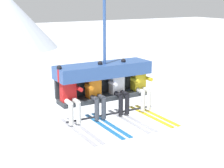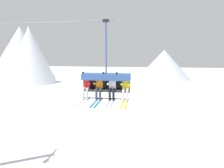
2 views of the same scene
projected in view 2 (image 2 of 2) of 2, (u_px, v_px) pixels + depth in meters
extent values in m
cone|color=silver|center=(22.00, 53.00, 55.27)|extent=(19.82, 19.82, 16.26)
cone|color=white|center=(31.00, 55.00, 45.89)|extent=(12.79, 12.79, 14.83)
cone|color=silver|center=(164.00, 64.00, 55.71)|extent=(16.39, 16.39, 9.11)
cylinder|color=slate|center=(91.00, 21.00, 7.99)|extent=(19.03, 0.05, 0.05)
cube|color=#33383D|center=(106.00, 90.00, 8.42)|extent=(2.28, 0.48, 0.10)
cube|color=#33383D|center=(107.00, 84.00, 8.65)|extent=(2.28, 0.08, 0.45)
cube|color=#335699|center=(106.00, 77.00, 8.37)|extent=(2.32, 0.68, 0.30)
cylinder|color=black|center=(105.00, 98.00, 8.16)|extent=(2.28, 0.04, 0.04)
cylinder|color=#335699|center=(106.00, 48.00, 8.09)|extent=(0.07, 0.07, 2.36)
cube|color=black|center=(106.00, 21.00, 7.89)|extent=(0.28, 0.12, 0.12)
cube|color=red|center=(87.00, 83.00, 8.49)|extent=(0.32, 0.22, 0.52)
sphere|color=silver|center=(87.00, 76.00, 8.43)|extent=(0.22, 0.22, 0.22)
ellipsoid|color=black|center=(86.00, 76.00, 8.33)|extent=(0.17, 0.04, 0.08)
cylinder|color=silver|center=(84.00, 88.00, 8.37)|extent=(0.11, 0.34, 0.11)
cylinder|color=silver|center=(88.00, 89.00, 8.35)|extent=(0.11, 0.34, 0.11)
cylinder|color=silver|center=(83.00, 94.00, 8.25)|extent=(0.11, 0.11, 0.48)
cylinder|color=silver|center=(87.00, 94.00, 8.22)|extent=(0.11, 0.11, 0.48)
cube|color=#B2B2BC|center=(81.00, 102.00, 8.00)|extent=(0.09, 1.70, 0.02)
cube|color=#B2B2BC|center=(85.00, 102.00, 7.98)|extent=(0.09, 1.70, 0.02)
cylinder|color=red|center=(83.00, 76.00, 8.46)|extent=(0.09, 0.09, 0.30)
sphere|color=black|center=(83.00, 73.00, 8.43)|extent=(0.11, 0.11, 0.11)
cylinder|color=red|center=(90.00, 83.00, 8.31)|extent=(0.09, 0.30, 0.09)
cube|color=orange|center=(100.00, 84.00, 8.39)|extent=(0.32, 0.22, 0.52)
sphere|color=#284C93|center=(100.00, 76.00, 8.34)|extent=(0.22, 0.22, 0.22)
ellipsoid|color=black|center=(99.00, 77.00, 8.24)|extent=(0.17, 0.04, 0.08)
cylinder|color=#3D424C|center=(97.00, 89.00, 8.28)|extent=(0.11, 0.34, 0.11)
cylinder|color=#3D424C|center=(101.00, 89.00, 8.25)|extent=(0.11, 0.34, 0.11)
cylinder|color=#3D424C|center=(96.00, 95.00, 8.15)|extent=(0.11, 0.11, 0.48)
cylinder|color=#3D424C|center=(100.00, 95.00, 8.13)|extent=(0.11, 0.11, 0.48)
cube|color=#1E6BB2|center=(95.00, 102.00, 7.91)|extent=(0.09, 1.70, 0.02)
cube|color=#1E6BB2|center=(99.00, 102.00, 7.88)|extent=(0.09, 1.70, 0.02)
cylinder|color=orange|center=(95.00, 83.00, 8.27)|extent=(0.09, 0.30, 0.09)
cylinder|color=orange|center=(103.00, 77.00, 8.31)|extent=(0.09, 0.09, 0.30)
sphere|color=black|center=(103.00, 73.00, 8.28)|extent=(0.11, 0.11, 0.11)
cube|color=silver|center=(113.00, 84.00, 8.30)|extent=(0.32, 0.22, 0.52)
sphere|color=silver|center=(113.00, 77.00, 8.24)|extent=(0.22, 0.22, 0.22)
ellipsoid|color=black|center=(112.00, 77.00, 8.14)|extent=(0.17, 0.04, 0.08)
cylinder|color=black|center=(110.00, 89.00, 8.18)|extent=(0.11, 0.34, 0.11)
cylinder|color=black|center=(114.00, 89.00, 8.16)|extent=(0.11, 0.34, 0.11)
cylinder|color=black|center=(110.00, 95.00, 8.06)|extent=(0.11, 0.11, 0.48)
cylinder|color=black|center=(113.00, 95.00, 8.03)|extent=(0.11, 0.11, 0.48)
cube|color=#B2B2BC|center=(109.00, 103.00, 7.81)|extent=(0.09, 1.70, 0.02)
cube|color=#B2B2BC|center=(112.00, 103.00, 7.79)|extent=(0.09, 1.70, 0.02)
cylinder|color=silver|center=(108.00, 84.00, 8.17)|extent=(0.09, 0.30, 0.09)
cylinder|color=silver|center=(117.00, 77.00, 8.21)|extent=(0.09, 0.09, 0.30)
sphere|color=black|center=(117.00, 73.00, 8.19)|extent=(0.11, 0.11, 0.11)
cube|color=yellow|center=(126.00, 84.00, 8.20)|extent=(0.32, 0.22, 0.52)
sphere|color=#284C93|center=(126.00, 77.00, 8.15)|extent=(0.22, 0.22, 0.22)
ellipsoid|color=black|center=(126.00, 77.00, 8.05)|extent=(0.17, 0.04, 0.08)
cylinder|color=silver|center=(124.00, 90.00, 8.09)|extent=(0.11, 0.34, 0.11)
cylinder|color=silver|center=(127.00, 90.00, 8.06)|extent=(0.11, 0.34, 0.11)
cylinder|color=silver|center=(123.00, 95.00, 7.96)|extent=(0.11, 0.11, 0.48)
cylinder|color=silver|center=(127.00, 96.00, 7.94)|extent=(0.11, 0.11, 0.48)
cube|color=gold|center=(123.00, 103.00, 7.72)|extent=(0.09, 1.70, 0.02)
cube|color=gold|center=(127.00, 104.00, 7.69)|extent=(0.09, 1.70, 0.02)
cylinder|color=yellow|center=(122.00, 84.00, 8.08)|extent=(0.09, 0.30, 0.09)
cylinder|color=yellow|center=(130.00, 84.00, 8.02)|extent=(0.09, 0.30, 0.09)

